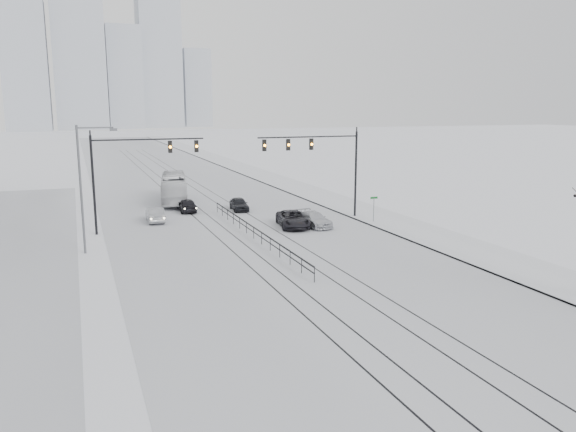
{
  "coord_description": "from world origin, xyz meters",
  "views": [
    {
      "loc": [
        -12.72,
        -11.13,
        10.19
      ],
      "look_at": [
        0.03,
        22.46,
        3.2
      ],
      "focal_mm": 35.0,
      "sensor_mm": 36.0,
      "label": 1
    }
  ],
  "objects_px": {
    "sedan_nb_front": "(293,219)",
    "sedan_nb_right": "(314,219)",
    "sedan_nb_far": "(239,204)",
    "sedan_sb_inner": "(187,205)",
    "sedan_sb_outer": "(155,215)",
    "box_truck": "(174,188)"
  },
  "relations": [
    {
      "from": "sedan_sb_inner",
      "to": "sedan_nb_right",
      "type": "bearing_deg",
      "value": 131.1
    },
    {
      "from": "sedan_sb_outer",
      "to": "box_truck",
      "type": "height_order",
      "value": "box_truck"
    },
    {
      "from": "sedan_sb_inner",
      "to": "sedan_nb_front",
      "type": "distance_m",
      "value": 12.68
    },
    {
      "from": "sedan_nb_front",
      "to": "box_truck",
      "type": "relative_size",
      "value": 0.46
    },
    {
      "from": "sedan_nb_right",
      "to": "sedan_sb_outer",
      "type": "bearing_deg",
      "value": 144.59
    },
    {
      "from": "sedan_nb_front",
      "to": "sedan_nb_right",
      "type": "xyz_separation_m",
      "value": [
        1.81,
        -0.41,
        -0.07
      ]
    },
    {
      "from": "sedan_nb_front",
      "to": "sedan_nb_right",
      "type": "relative_size",
      "value": 1.16
    },
    {
      "from": "sedan_nb_front",
      "to": "sedan_nb_right",
      "type": "height_order",
      "value": "sedan_nb_front"
    },
    {
      "from": "box_truck",
      "to": "sedan_nb_right",
      "type": "bearing_deg",
      "value": 127.81
    },
    {
      "from": "sedan_sb_inner",
      "to": "sedan_sb_outer",
      "type": "distance_m",
      "value": 5.36
    },
    {
      "from": "sedan_nb_far",
      "to": "sedan_sb_outer",
      "type": "bearing_deg",
      "value": -157.51
    },
    {
      "from": "sedan_nb_front",
      "to": "sedan_nb_far",
      "type": "relative_size",
      "value": 1.34
    },
    {
      "from": "sedan_sb_outer",
      "to": "box_truck",
      "type": "xyz_separation_m",
      "value": [
        3.42,
        10.08,
        0.86
      ]
    },
    {
      "from": "sedan_sb_outer",
      "to": "sedan_nb_right",
      "type": "bearing_deg",
      "value": 152.82
    },
    {
      "from": "sedan_nb_right",
      "to": "sedan_nb_far",
      "type": "bearing_deg",
      "value": 105.37
    },
    {
      "from": "sedan_sb_outer",
      "to": "sedan_nb_far",
      "type": "xyz_separation_m",
      "value": [
        8.65,
        2.85,
        -0.02
      ]
    },
    {
      "from": "sedan_sb_outer",
      "to": "sedan_nb_front",
      "type": "xyz_separation_m",
      "value": [
        10.78,
        -6.52,
        0.04
      ]
    },
    {
      "from": "sedan_sb_inner",
      "to": "sedan_sb_outer",
      "type": "xyz_separation_m",
      "value": [
        -3.63,
        -3.94,
        -0.0
      ]
    },
    {
      "from": "sedan_nb_right",
      "to": "sedan_sb_inner",
      "type": "bearing_deg",
      "value": 122.93
    },
    {
      "from": "sedan_nb_right",
      "to": "sedan_nb_far",
      "type": "height_order",
      "value": "sedan_nb_far"
    },
    {
      "from": "sedan_sb_inner",
      "to": "box_truck",
      "type": "distance_m",
      "value": 6.2
    },
    {
      "from": "sedan_nb_front",
      "to": "box_truck",
      "type": "xyz_separation_m",
      "value": [
        -7.37,
        16.59,
        0.82
      ]
    }
  ]
}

